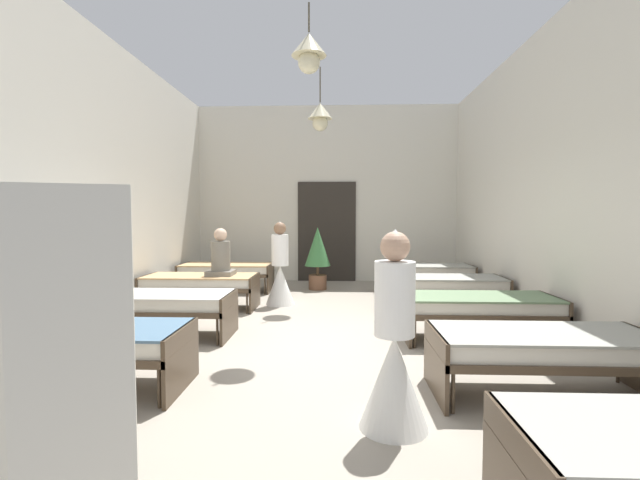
% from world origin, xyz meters
% --- Properties ---
extents(ground_plane, '(6.83, 10.67, 0.10)m').
position_xyz_m(ground_plane, '(0.00, 0.00, -0.05)').
color(ground_plane, '#9E9384').
extents(room_shell, '(6.63, 10.27, 4.23)m').
position_xyz_m(room_shell, '(-0.00, 1.29, 2.12)').
color(room_shell, silver).
rests_on(room_shell, ground).
extents(bed_left_row_1, '(1.90, 0.84, 0.57)m').
position_xyz_m(bed_left_row_1, '(-2.07, -1.73, 0.44)').
color(bed_left_row_1, '#473828').
rests_on(bed_left_row_1, ground).
extents(bed_right_row_1, '(1.90, 0.84, 0.57)m').
position_xyz_m(bed_right_row_1, '(2.07, -1.73, 0.44)').
color(bed_right_row_1, '#473828').
rests_on(bed_right_row_1, ground).
extents(bed_left_row_2, '(1.90, 0.84, 0.57)m').
position_xyz_m(bed_left_row_2, '(-2.07, 0.00, 0.44)').
color(bed_left_row_2, '#473828').
rests_on(bed_left_row_2, ground).
extents(bed_right_row_2, '(1.90, 0.84, 0.57)m').
position_xyz_m(bed_right_row_2, '(2.07, 0.00, 0.44)').
color(bed_right_row_2, '#473828').
rests_on(bed_right_row_2, ground).
extents(bed_left_row_3, '(1.90, 0.84, 0.57)m').
position_xyz_m(bed_left_row_3, '(-2.07, 1.73, 0.44)').
color(bed_left_row_3, '#473828').
rests_on(bed_left_row_3, ground).
extents(bed_right_row_3, '(1.90, 0.84, 0.57)m').
position_xyz_m(bed_right_row_3, '(2.07, 1.73, 0.44)').
color(bed_right_row_3, '#473828').
rests_on(bed_right_row_3, ground).
extents(bed_left_row_4, '(1.90, 0.84, 0.57)m').
position_xyz_m(bed_left_row_4, '(-2.07, 3.47, 0.44)').
color(bed_left_row_4, '#473828').
rests_on(bed_left_row_4, ground).
extents(bed_right_row_4, '(1.90, 0.84, 0.57)m').
position_xyz_m(bed_right_row_4, '(2.07, 3.47, 0.44)').
color(bed_right_row_4, '#473828').
rests_on(bed_right_row_4, ground).
extents(nurse_near_aisle, '(0.52, 0.52, 1.49)m').
position_xyz_m(nurse_near_aisle, '(0.69, -2.35, 0.53)').
color(nurse_near_aisle, white).
rests_on(nurse_near_aisle, ground).
extents(nurse_mid_aisle, '(0.52, 0.52, 1.49)m').
position_xyz_m(nurse_mid_aisle, '(-0.76, 2.12, 0.53)').
color(nurse_mid_aisle, white).
rests_on(nurse_mid_aisle, ground).
extents(patient_seated_secondary, '(0.44, 0.44, 0.80)m').
position_xyz_m(patient_seated_secondary, '(-1.72, 1.74, 0.87)').
color(patient_seated_secondary, slate).
rests_on(patient_seated_secondary, bed_left_row_3).
extents(potted_plant, '(0.55, 0.55, 1.34)m').
position_xyz_m(potted_plant, '(-0.16, 3.76, 0.81)').
color(potted_plant, brown).
rests_on(potted_plant, ground).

